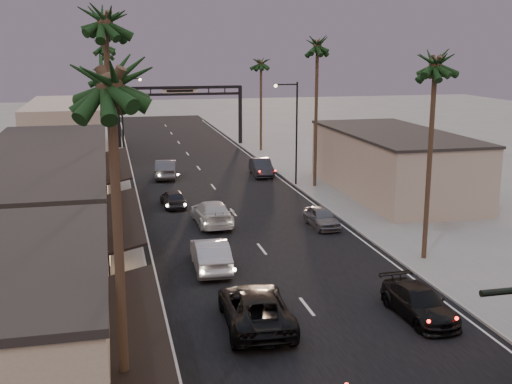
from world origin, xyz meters
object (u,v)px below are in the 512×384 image
streetlight_left (125,114)px  oncoming_pickup (255,308)px  palm_ra (436,56)px  palm_rc (261,60)px  palm_lb (105,13)px  oncoming_silver (210,254)px  curbside_black (419,303)px  palm_rb (318,41)px  palm_ld (104,41)px  palm_far (107,50)px  streetlight_right (294,125)px  palm_lc (106,70)px  arch (180,101)px  palm_la (110,68)px

streetlight_left → oncoming_pickup: streetlight_left is taller
palm_ra → palm_rc: palm_ra is taller
palm_lb → oncoming_silver: 13.88m
palm_ra → palm_rc: bearing=90.0°
streetlight_left → curbside_black: streetlight_left is taller
palm_rb → oncoming_pickup: bearing=-113.3°
palm_ld → palm_rc: 19.51m
palm_far → curbside_black: (12.85, -61.29, -10.74)m
streetlight_right → palm_ld: palm_ld is taller
streetlight_right → palm_lc: palm_lc is taller
palm_rc → arch: bearing=145.1°
palm_rc → streetlight_right: bearing=-95.1°
streetlight_right → palm_lb: palm_lb is taller
oncoming_pickup → streetlight_left: bearing=-81.2°
streetlight_left → oncoming_pickup: (4.10, -40.47, -4.49)m
streetlight_right → palm_ra: size_ratio=0.68×
palm_rb → oncoming_pickup: palm_rb is taller
oncoming_silver → curbside_black: oncoming_silver is taller
streetlight_right → streetlight_left: same height
palm_far → curbside_black: palm_far is taller
streetlight_right → palm_lb: 28.89m
streetlight_right → oncoming_silver: 22.82m
palm_lc → oncoming_silver: bearing=-65.0°
arch → palm_la: size_ratio=1.15×
palm_rb → palm_rc: palm_rb is taller
streetlight_right → palm_lb: bearing=-124.0°
streetlight_right → oncoming_silver: streetlight_right is taller
palm_far → curbside_black: bearing=-78.2°
oncoming_silver → palm_far: bearing=-83.0°
palm_la → palm_far: (0.30, 69.00, 0.00)m
palm_far → palm_lb: bearing=-90.3°
palm_lb → streetlight_right: bearing=56.0°
palm_lc → oncoming_silver: size_ratio=2.35×
curbside_black → palm_rb: bearing=78.7°
palm_rb → oncoming_silver: (-12.17, -18.77, -11.56)m
arch → palm_ra: palm_ra is taller
palm_lc → palm_ra: 20.99m
palm_lb → palm_rc: bearing=67.7°
palm_rc → oncoming_silver: bearing=-107.4°
oncoming_silver → streetlight_left: bearing=-82.3°
streetlight_right → palm_lc: 18.66m
palm_lc → palm_rc: size_ratio=1.00×
palm_lc → palm_rc: bearing=58.4°
palm_ra → palm_la: bearing=-138.9°
oncoming_silver → palm_ra: bearing=176.1°
palm_ld → oncoming_pickup: bearing=-81.2°
streetlight_right → palm_la: 39.68m
palm_rb → palm_ra: bearing=-90.0°
arch → oncoming_pickup: size_ratio=2.52×
arch → palm_rb: (8.60, -26.00, 6.88)m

